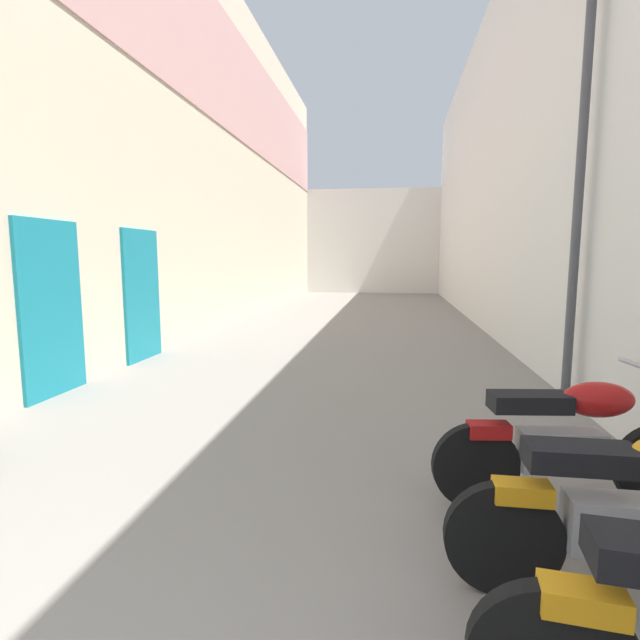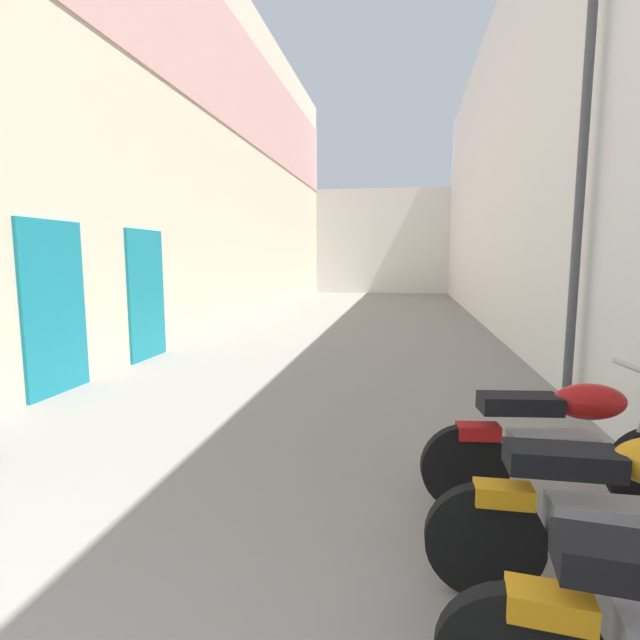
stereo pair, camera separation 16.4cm
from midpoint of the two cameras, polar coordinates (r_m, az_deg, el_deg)
The scene contains 7 objects.
ground_plane at distance 9.93m, azimuth 3.50°, elevation -2.64°, with size 39.88×39.88×0.00m, color gray.
building_left at distance 12.79m, azimuth -11.42°, elevation 19.47°, with size 0.45×23.88×8.79m.
building_right at distance 12.13m, azimuth 21.77°, elevation 17.28°, with size 0.45×23.88×7.83m.
building_far_end at distance 24.69m, azimuth 7.59°, elevation 9.17°, with size 9.39×2.00×5.01m, color silver.
motorcycle_third at distance 2.94m, azimuth 33.70°, elevation -18.71°, with size 1.85×0.58×1.04m.
motorcycle_fourth at distance 3.77m, azimuth 27.78°, elevation -12.60°, with size 1.85×0.58×1.04m.
street_lamp at distance 6.18m, azimuth 28.60°, elevation 16.96°, with size 0.79×0.18×4.90m.
Camera 2 is at (1.19, 0.24, 1.74)m, focal length 27.01 mm.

